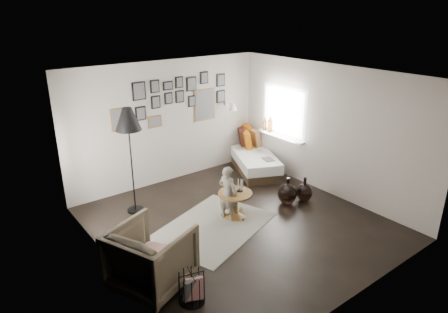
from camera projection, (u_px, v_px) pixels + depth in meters
ground at (239, 223)px, 7.08m from camera, size 4.80×4.80×0.00m
wall_back at (167, 123)px, 8.40m from camera, size 4.50×0.00×4.50m
wall_front at (366, 209)px, 4.84m from camera, size 4.50×0.00×4.50m
wall_left at (110, 190)px, 5.34m from camera, size 0.00×4.80×4.80m
wall_right at (327, 130)px, 7.90m from camera, size 0.00×4.80×4.80m
ceiling at (241, 76)px, 6.15m from camera, size 4.80×4.80×0.00m
door_left at (83, 178)px, 6.32m from camera, size 0.00×2.14×2.14m
window_right at (276, 133)px, 8.98m from camera, size 0.15×1.32×1.30m
gallery_wall at (179, 100)px, 8.39m from camera, size 2.74×0.03×1.08m
wall_sconce at (233, 107)px, 9.02m from camera, size 0.18×0.36×0.16m
rug at (213, 227)px, 6.94m from camera, size 2.40×2.02×0.01m
pedestal_table at (235, 206)px, 7.21m from camera, size 0.62×0.62×0.48m
vase at (231, 187)px, 7.04m from camera, size 0.18×0.18×0.44m
candles at (240, 185)px, 7.14m from camera, size 0.11×0.11×0.23m
daybed at (251, 157)px, 9.36m from camera, size 1.51×2.03×0.92m
magazine_on_daybed at (268, 159)px, 8.80m from camera, size 0.27×0.33×0.02m
armchair at (151, 257)px, 5.36m from camera, size 1.27×1.25×0.89m
armchair_cushion at (150, 253)px, 5.39m from camera, size 0.52×0.53×0.18m
floor_lamp at (128, 123)px, 6.89m from camera, size 0.46×0.46×1.98m
magazine_basket at (192, 288)px, 5.14m from camera, size 0.41×0.41×0.42m
demijohn_large at (287, 194)px, 7.69m from camera, size 0.36×0.36×0.55m
demijohn_small at (304, 192)px, 7.81m from camera, size 0.32×0.32×0.50m
child at (228, 193)px, 7.03m from camera, size 0.34×0.43×1.02m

